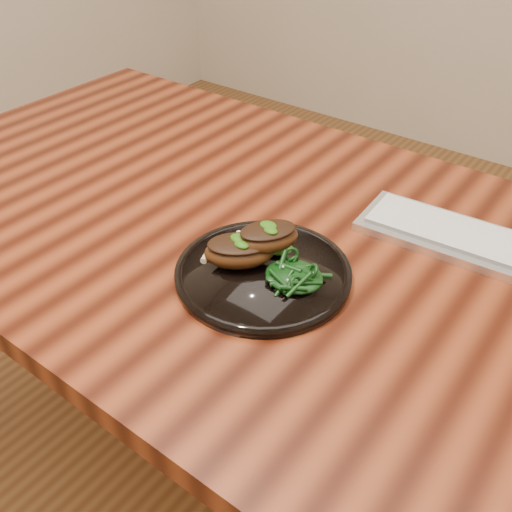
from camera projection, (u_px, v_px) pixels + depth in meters
The scene contains 7 objects.
desk at pixel (285, 278), 0.95m from camera, with size 1.60×0.80×0.75m.
plate at pixel (263, 273), 0.82m from camera, with size 0.25×0.25×0.02m.
lamb_chop_front at pixel (239, 251), 0.81m from camera, with size 0.12×0.11×0.04m.
lamb_chop_back at pixel (267, 237), 0.81m from camera, with size 0.10×0.11×0.04m.
herb_smear at pixel (268, 242), 0.86m from camera, with size 0.08×0.06×0.01m, color #184807.
greens_heap at pixel (294, 273), 0.79m from camera, with size 0.08×0.08×0.03m.
keyboard at pixel (490, 247), 0.87m from camera, with size 0.41×0.15×0.02m.
Camera 1 is at (0.41, -0.62, 1.27)m, focal length 40.00 mm.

